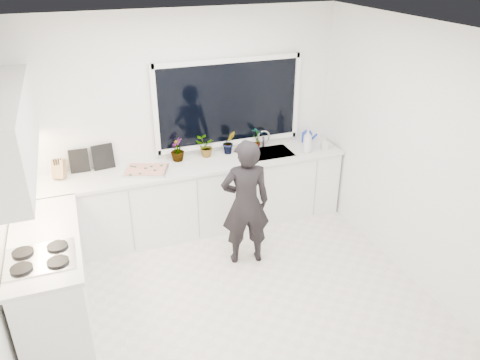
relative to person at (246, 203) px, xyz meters
name	(u,v)px	position (x,y,z in m)	size (l,w,h in m)	color
floor	(230,299)	(-0.40, -0.59, -0.76)	(4.00, 3.50, 0.02)	beige
wall_back	(182,123)	(-0.40, 1.17, 0.60)	(4.00, 0.02, 2.70)	white
wall_right	(409,153)	(1.61, -0.59, 0.60)	(0.02, 3.50, 2.70)	white
ceiling	(226,30)	(-0.40, -0.59, 1.96)	(4.00, 3.50, 0.02)	white
window	(229,103)	(0.20, 1.14, 0.80)	(1.80, 0.02, 1.00)	black
base_cabinets_back	(192,199)	(-0.40, 0.86, -0.31)	(3.92, 0.58, 0.88)	white
base_cabinets_left	(53,279)	(-2.07, -0.24, -0.31)	(0.58, 1.60, 0.88)	white
countertop_back	(190,166)	(-0.40, 0.85, 0.15)	(3.94, 0.62, 0.04)	silver
countertop_left	(44,239)	(-2.07, -0.24, 0.15)	(0.62, 1.60, 0.04)	silver
upper_cabinets	(9,130)	(-2.19, 0.11, 1.10)	(0.34, 2.10, 0.70)	white
sink	(269,156)	(0.65, 0.86, 0.12)	(0.58, 0.42, 0.14)	silver
faucet	(263,139)	(0.65, 1.06, 0.28)	(0.03, 0.03, 0.22)	silver
stovetop	(40,258)	(-2.09, -0.59, 0.18)	(0.56, 0.48, 0.03)	black
person	(246,203)	(0.00, 0.00, 0.00)	(0.55, 0.36, 1.50)	black
pizza_tray	(146,171)	(-0.94, 0.83, 0.18)	(0.50, 0.37, 0.03)	silver
pizza	(146,169)	(-0.94, 0.83, 0.20)	(0.45, 0.32, 0.01)	red
watering_can	(307,138)	(1.28, 1.02, 0.23)	(0.14, 0.14, 0.13)	#122FA9
paper_towel_roll	(25,174)	(-2.25, 0.96, 0.30)	(0.11, 0.11, 0.26)	white
knife_block	(59,169)	(-1.89, 1.00, 0.28)	(0.13, 0.10, 0.22)	#A26A4B
utensil_crock	(23,210)	(-2.25, 0.21, 0.25)	(0.13, 0.13, 0.16)	silver
picture_frame_large	(79,161)	(-1.66, 1.10, 0.31)	(0.22, 0.02, 0.28)	black
picture_frame_small	(103,157)	(-1.39, 1.10, 0.32)	(0.25, 0.02, 0.30)	black
herb_plants	(212,145)	(-0.06, 1.02, 0.31)	(1.23, 0.23, 0.30)	#26662D
soap_bottles	(311,141)	(1.17, 0.71, 0.31)	(0.38, 0.15, 0.31)	#D8BF66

